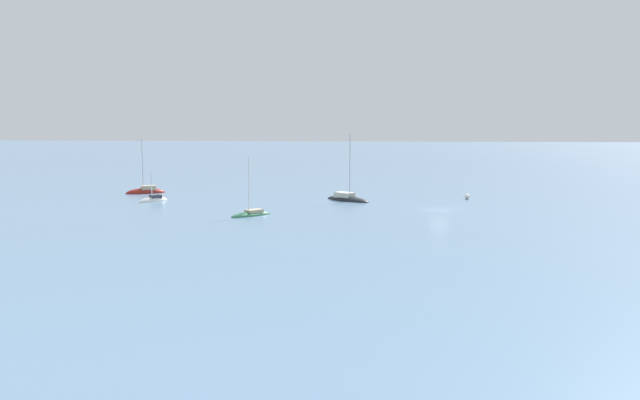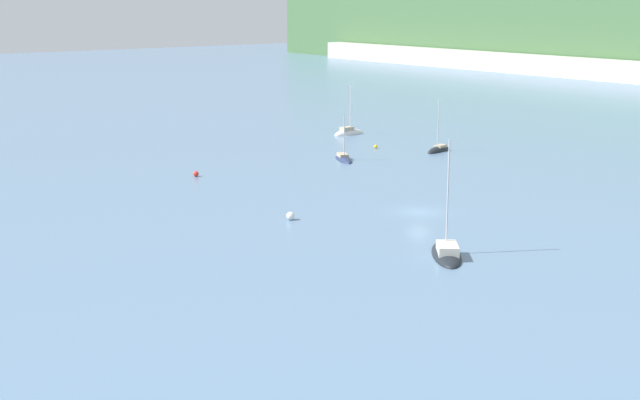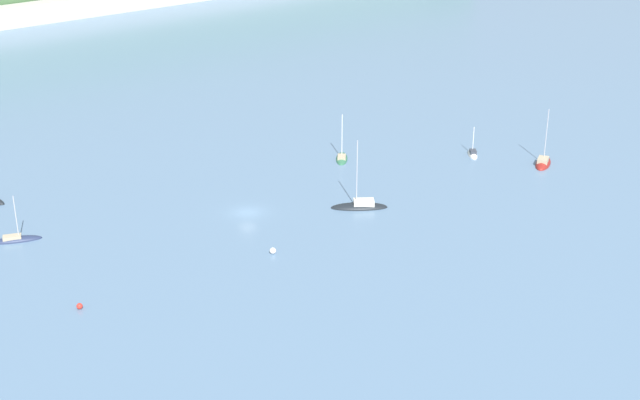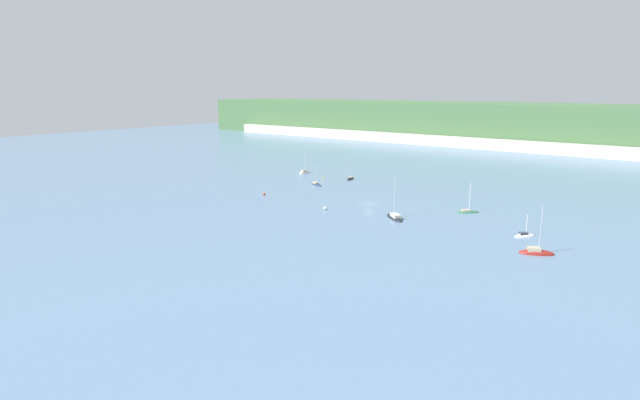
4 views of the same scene
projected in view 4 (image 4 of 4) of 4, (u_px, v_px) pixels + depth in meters
name	position (u px, v px, depth m)	size (l,w,h in m)	color
ground_plane	(369.00, 204.00, 140.38)	(600.00, 600.00, 0.00)	slate
hillside_ridge	(544.00, 125.00, 278.17)	(474.12, 61.56, 23.38)	#42663D
shore_town_strip	(525.00, 147.00, 253.65)	(403.00, 6.00, 5.75)	#B7B2A8
sailboat_0	(525.00, 236.00, 109.45)	(4.36, 4.61, 5.66)	white
sailboat_1	(305.00, 173.00, 191.23)	(2.07, 5.97, 9.30)	white
sailboat_2	(467.00, 212.00, 130.71)	(5.72, 5.79, 8.38)	#2D6647
sailboat_3	(350.00, 179.00, 178.78)	(3.46, 6.25, 8.45)	black
sailboat_4	(536.00, 253.00, 97.99)	(7.07, 5.17, 10.40)	maroon
sailboat_5	(316.00, 185.00, 168.20)	(6.83, 4.46, 7.19)	#232D4C
sailboat_6	(395.00, 218.00, 124.80)	(8.17, 7.30, 11.25)	black
mooring_buoy_0	(264.00, 194.00, 152.02)	(0.73, 0.73, 0.73)	red
mooring_buoy_1	(323.00, 178.00, 178.87)	(0.55, 0.55, 0.55)	yellow
mooring_buoy_2	(325.00, 208.00, 133.59)	(0.86, 0.86, 0.86)	white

